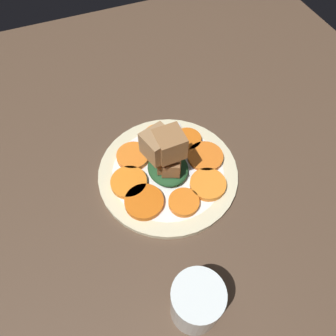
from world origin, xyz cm
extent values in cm
cube|color=#4C3828|center=(0.00, 0.00, 1.00)|extent=(120.00, 120.00, 2.00)
cylinder|color=beige|center=(0.00, 0.00, 2.50)|extent=(26.64, 26.64, 1.00)
cylinder|color=white|center=(0.00, 0.00, 2.55)|extent=(21.31, 21.31, 1.00)
cylinder|color=orange|center=(0.32, 7.78, 3.65)|extent=(6.72, 6.72, 1.10)
cylinder|color=#D56013|center=(-4.88, 6.50, 3.65)|extent=(6.99, 6.99, 1.10)
cylinder|color=orange|center=(-7.59, -0.04, 3.65)|extent=(5.52, 5.52, 1.10)
cylinder|color=orange|center=(-5.81, -5.58, 3.65)|extent=(6.67, 6.67, 1.10)
cylinder|color=orange|center=(-0.18, -7.79, 3.65)|extent=(6.96, 6.96, 1.10)
cylinder|color=orange|center=(5.20, -6.26, 3.65)|extent=(5.65, 5.65, 1.10)
cylinder|color=orange|center=(8.19, -1.18, 3.65)|extent=(5.99, 5.99, 1.10)
cylinder|color=orange|center=(5.41, 5.18, 3.65)|extent=(6.40, 6.40, 1.10)
ellipsoid|color=#1E4723|center=(0.00, 0.00, 4.11)|extent=(8.42, 7.58, 2.02)
cube|color=brown|center=(0.32, -0.32, 7.23)|extent=(5.27, 5.27, 4.22)
cube|color=brown|center=(-1.33, 0.16, 6.75)|extent=(4.26, 4.26, 3.27)
cube|color=olive|center=(-0.68, 0.40, 12.13)|extent=(4.81, 4.81, 4.68)
cube|color=#9E754C|center=(0.19, 1.81, 12.08)|extent=(5.77, 5.77, 4.64)
cube|color=silver|center=(4.35, -5.37, 3.30)|extent=(11.88, 2.61, 0.40)
cube|color=silver|center=(-2.23, -4.51, 3.30)|extent=(1.72, 2.48, 0.40)
cube|color=silver|center=(-5.38, -5.11, 3.30)|extent=(4.66, 0.91, 0.40)
cube|color=silver|center=(-5.29, -4.45, 3.30)|extent=(4.66, 0.91, 0.40)
cube|color=silver|center=(-5.21, -3.79, 3.30)|extent=(4.66, 0.91, 0.40)
cube|color=silver|center=(-5.12, -3.13, 3.30)|extent=(4.66, 0.91, 0.40)
cylinder|color=silver|center=(-24.16, 5.41, 6.77)|extent=(7.30, 7.30, 9.54)
camera|label=1|loc=(-31.96, 12.78, 55.07)|focal=35.00mm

